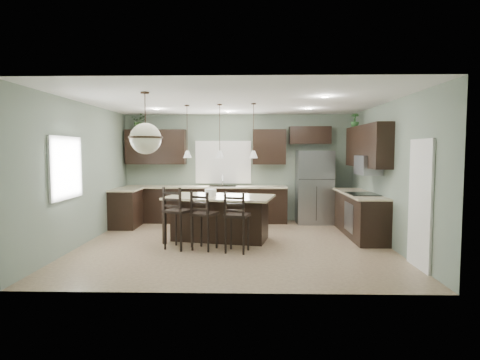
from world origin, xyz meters
name	(u,v)px	position (x,y,z in m)	size (l,w,h in m)	color
ground	(234,244)	(0.00, 0.00, 0.00)	(6.00, 6.00, 0.00)	#9E8466
pantry_door	(420,204)	(2.98, -1.55, 1.02)	(0.04, 0.82, 2.04)	white
window_back	(223,162)	(-0.40, 2.73, 1.55)	(1.35, 0.02, 1.00)	white
window_left	(65,168)	(-2.98, -0.80, 1.55)	(0.02, 1.10, 1.00)	white
left_return_cabs	(126,209)	(-2.70, 1.70, 0.45)	(0.60, 0.90, 0.90)	black
left_return_countertop	(126,189)	(-2.68, 1.70, 0.92)	(0.66, 0.96, 0.04)	beige
back_lower_cabs	(205,205)	(-0.85, 2.45, 0.45)	(4.20, 0.60, 0.90)	black
back_countertop	(205,187)	(-0.85, 2.43, 0.92)	(4.20, 0.66, 0.04)	beige
sink_inset	(223,186)	(-0.40, 2.43, 0.94)	(0.70, 0.45, 0.01)	gray
faucet	(223,181)	(-0.40, 2.40, 1.08)	(0.02, 0.02, 0.28)	silver
back_upper_left	(156,147)	(-2.15, 2.58, 1.95)	(1.55, 0.34, 0.90)	black
back_upper_right	(269,147)	(0.80, 2.58, 1.95)	(0.85, 0.34, 0.90)	black
fridge_header	(310,135)	(1.85, 2.58, 2.25)	(1.05, 0.34, 0.45)	black
right_lower_cabs	(360,215)	(2.70, 0.87, 0.45)	(0.60, 2.35, 0.90)	black
right_countertop	(359,194)	(2.68, 0.87, 0.92)	(0.66, 2.35, 0.04)	beige
cooktop	(363,194)	(2.68, 0.60, 0.94)	(0.58, 0.75, 0.02)	black
wall_oven_front	(349,217)	(2.40, 0.60, 0.45)	(0.01, 0.72, 0.60)	gray
right_upper_cabs	(367,146)	(2.83, 0.87, 1.95)	(0.34, 2.35, 0.90)	black
microwave	(368,165)	(2.78, 0.60, 1.55)	(0.40, 0.75, 0.40)	gray
refrigerator	(314,187)	(1.95, 2.39, 0.93)	(0.90, 0.74, 1.85)	gray
kitchen_island	(220,218)	(-0.31, 0.32, 0.46)	(2.14, 1.21, 0.92)	black
serving_dish	(211,192)	(-0.51, 0.36, 0.99)	(0.24, 0.24, 0.14)	silver
bar_stool_left	(178,218)	(-1.05, -0.40, 0.59)	(0.44, 0.44, 1.19)	black
bar_stool_center	(204,220)	(-0.54, -0.45, 0.56)	(0.41, 0.41, 1.11)	black
bar_stool_right	(237,222)	(0.07, -0.63, 0.56)	(0.41, 0.41, 1.12)	black
pendant_left	(187,132)	(-1.00, 0.46, 2.25)	(0.17, 0.17, 1.10)	silver
pendant_center	(220,131)	(-0.31, 0.32, 2.25)	(0.17, 0.17, 1.10)	silver
pendant_right	(254,131)	(0.38, 0.18, 2.25)	(0.17, 0.17, 1.10)	white
chandelier	(145,123)	(-1.38, -1.38, 2.30)	(0.54, 0.54, 1.00)	beige
plant_back_left	(140,121)	(-2.56, 2.55, 2.62)	(0.39, 0.34, 0.43)	#29471F
plant_right_wall	(355,120)	(2.80, 1.82, 2.57)	(0.19, 0.19, 0.35)	#295826
room_shell	(234,159)	(0.00, 0.00, 1.70)	(6.00, 6.00, 6.00)	slate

